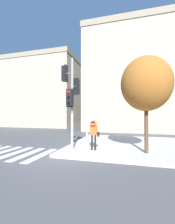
{
  "coord_description": "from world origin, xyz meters",
  "views": [
    {
      "loc": [
        3.47,
        -7.5,
        2.25
      ],
      "look_at": [
        1.12,
        1.05,
        2.4
      ],
      "focal_mm": 24.0,
      "sensor_mm": 36.0,
      "label": 1
    }
  ],
  "objects_px": {
    "street_tree": "(146,84)",
    "fire_hydrant": "(87,137)",
    "traffic_signal_pole": "(71,95)",
    "person_photographer": "(94,132)"
  },
  "relations": [
    {
      "from": "street_tree",
      "to": "traffic_signal_pole",
      "type": "bearing_deg",
      "value": -171.96
    },
    {
      "from": "person_photographer",
      "to": "street_tree",
      "type": "relative_size",
      "value": 0.33
    },
    {
      "from": "person_photographer",
      "to": "street_tree",
      "type": "xyz_separation_m",
      "value": [
        2.92,
        -0.02,
        2.68
      ]
    },
    {
      "from": "street_tree",
      "to": "fire_hydrant",
      "type": "height_order",
      "value": "street_tree"
    },
    {
      "from": "person_photographer",
      "to": "fire_hydrant",
      "type": "relative_size",
      "value": 2.43
    },
    {
      "from": "traffic_signal_pole",
      "to": "person_photographer",
      "type": "bearing_deg",
      "value": 26.15
    },
    {
      "from": "street_tree",
      "to": "fire_hydrant",
      "type": "distance_m",
      "value": 5.75
    },
    {
      "from": "person_photographer",
      "to": "fire_hydrant",
      "type": "distance_m",
      "value": 2.69
    },
    {
      "from": "person_photographer",
      "to": "traffic_signal_pole",
      "type": "bearing_deg",
      "value": -153.85
    },
    {
      "from": "traffic_signal_pole",
      "to": "person_photographer",
      "type": "distance_m",
      "value": 2.55
    }
  ]
}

